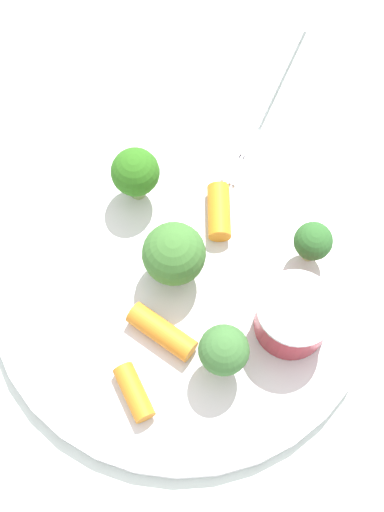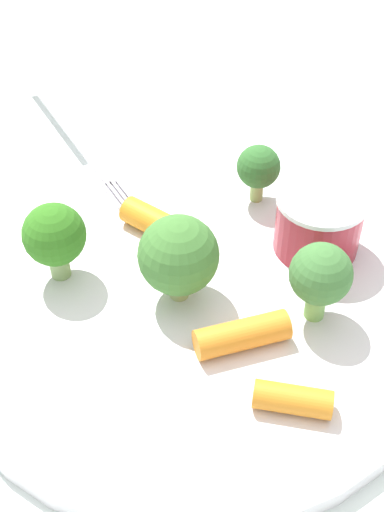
{
  "view_description": "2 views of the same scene",
  "coord_description": "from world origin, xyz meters",
  "px_view_note": "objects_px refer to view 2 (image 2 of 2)",
  "views": [
    {
      "loc": [
        0.15,
        0.12,
        0.49
      ],
      "look_at": [
        -0.01,
        -0.0,
        0.02
      ],
      "focal_mm": 48.77,
      "sensor_mm": 36.0,
      "label": 1
    },
    {
      "loc": [
        0.27,
        -0.08,
        0.32
      ],
      "look_at": [
        -0.01,
        0.0,
        0.03
      ],
      "focal_mm": 50.07,
      "sensor_mm": 36.0,
      "label": 2
    }
  ],
  "objects_px": {
    "broccoli_floret_1": "(258,168)",
    "sauce_cup": "(319,222)",
    "broccoli_floret_0": "(181,261)",
    "broccoli_floret_2": "(54,236)",
    "broccoli_floret_3": "(321,276)",
    "carrot_stick_1": "(242,335)",
    "fork": "(75,137)",
    "carrot_stick_2": "(293,399)",
    "carrot_stick_0": "(154,222)",
    "plate": "(192,299)"
  },
  "relations": [
    {
      "from": "broccoli_floret_2",
      "to": "carrot_stick_2",
      "type": "distance_m",
      "value": 0.16
    },
    {
      "from": "broccoli_floret_1",
      "to": "carrot_stick_0",
      "type": "distance_m",
      "value": 0.08
    },
    {
      "from": "broccoli_floret_2",
      "to": "fork",
      "type": "xyz_separation_m",
      "value": [
        -0.14,
        0.03,
        -0.03
      ]
    },
    {
      "from": "carrot_stick_0",
      "to": "carrot_stick_1",
      "type": "distance_m",
      "value": 0.1
    },
    {
      "from": "broccoli_floret_0",
      "to": "carrot_stick_1",
      "type": "bearing_deg",
      "value": 27.63
    },
    {
      "from": "plate",
      "to": "broccoli_floret_1",
      "type": "relative_size",
      "value": 6.99
    },
    {
      "from": "broccoli_floret_3",
      "to": "carrot_stick_1",
      "type": "height_order",
      "value": "broccoli_floret_3"
    },
    {
      "from": "plate",
      "to": "carrot_stick_1",
      "type": "bearing_deg",
      "value": 17.27
    },
    {
      "from": "plate",
      "to": "fork",
      "type": "bearing_deg",
      "value": -168.21
    },
    {
      "from": "carrot_stick_0",
      "to": "fork",
      "type": "relative_size",
      "value": 0.23
    },
    {
      "from": "broccoli_floret_1",
      "to": "sauce_cup",
      "type": "bearing_deg",
      "value": 18.41
    },
    {
      "from": "fork",
      "to": "sauce_cup",
      "type": "bearing_deg",
      "value": 37.2
    },
    {
      "from": "broccoli_floret_0",
      "to": "fork",
      "type": "distance_m",
      "value": 0.18
    },
    {
      "from": "sauce_cup",
      "to": "carrot_stick_0",
      "type": "xyz_separation_m",
      "value": [
        -0.04,
        -0.09,
        -0.01
      ]
    },
    {
      "from": "sauce_cup",
      "to": "fork",
      "type": "bearing_deg",
      "value": -142.8
    },
    {
      "from": "broccoli_floret_2",
      "to": "plate",
      "type": "bearing_deg",
      "value": 62.04
    },
    {
      "from": "broccoli_floret_2",
      "to": "fork",
      "type": "relative_size",
      "value": 0.27
    },
    {
      "from": "carrot_stick_1",
      "to": "fork",
      "type": "distance_m",
      "value": 0.22
    },
    {
      "from": "sauce_cup",
      "to": "carrot_stick_1",
      "type": "xyz_separation_m",
      "value": [
        0.06,
        -0.07,
        -0.01
      ]
    },
    {
      "from": "broccoli_floret_0",
      "to": "broccoli_floret_1",
      "type": "bearing_deg",
      "value": 134.1
    },
    {
      "from": "carrot_stick_1",
      "to": "fork",
      "type": "bearing_deg",
      "value": -167.05
    },
    {
      "from": "broccoli_floret_1",
      "to": "broccoli_floret_2",
      "type": "bearing_deg",
      "value": -77.32
    },
    {
      "from": "broccoli_floret_1",
      "to": "fork",
      "type": "xyz_separation_m",
      "value": [
        -0.1,
        -0.1,
        -0.02
      ]
    },
    {
      "from": "carrot_stick_0",
      "to": "carrot_stick_1",
      "type": "height_order",
      "value": "same"
    },
    {
      "from": "broccoli_floret_1",
      "to": "broccoli_floret_3",
      "type": "relative_size",
      "value": 0.81
    },
    {
      "from": "broccoli_floret_1",
      "to": "carrot_stick_1",
      "type": "relative_size",
      "value": 0.79
    },
    {
      "from": "broccoli_floret_3",
      "to": "fork",
      "type": "height_order",
      "value": "broccoli_floret_3"
    },
    {
      "from": "broccoli_floret_0",
      "to": "carrot_stick_2",
      "type": "xyz_separation_m",
      "value": [
        0.09,
        0.03,
        -0.02
      ]
    },
    {
      "from": "carrot_stick_0",
      "to": "broccoli_floret_3",
      "type": "bearing_deg",
      "value": 35.62
    },
    {
      "from": "broccoli_floret_1",
      "to": "fork",
      "type": "distance_m",
      "value": 0.15
    },
    {
      "from": "carrot_stick_1",
      "to": "broccoli_floret_1",
      "type": "bearing_deg",
      "value": 155.15
    },
    {
      "from": "carrot_stick_1",
      "to": "broccoli_floret_0",
      "type": "bearing_deg",
      "value": -152.37
    },
    {
      "from": "broccoli_floret_3",
      "to": "carrot_stick_1",
      "type": "bearing_deg",
      "value": -80.49
    },
    {
      "from": "broccoli_floret_3",
      "to": "carrot_stick_0",
      "type": "relative_size",
      "value": 1.17
    },
    {
      "from": "broccoli_floret_0",
      "to": "carrot_stick_1",
      "type": "relative_size",
      "value": 1.06
    },
    {
      "from": "sauce_cup",
      "to": "carrot_stick_2",
      "type": "bearing_deg",
      "value": -30.06
    },
    {
      "from": "carrot_stick_2",
      "to": "carrot_stick_0",
      "type": "bearing_deg",
      "value": -168.16
    },
    {
      "from": "fork",
      "to": "carrot_stick_2",
      "type": "bearing_deg",
      "value": 12.84
    },
    {
      "from": "sauce_cup",
      "to": "carrot_stick_1",
      "type": "distance_m",
      "value": 0.09
    },
    {
      "from": "sauce_cup",
      "to": "fork",
      "type": "xyz_separation_m",
      "value": [
        -0.16,
        -0.12,
        -0.02
      ]
    },
    {
      "from": "broccoli_floret_2",
      "to": "carrot_stick_1",
      "type": "height_order",
      "value": "broccoli_floret_2"
    },
    {
      "from": "sauce_cup",
      "to": "broccoli_floret_1",
      "type": "xyz_separation_m",
      "value": [
        -0.05,
        -0.02,
        0.01
      ]
    },
    {
      "from": "sauce_cup",
      "to": "broccoli_floret_2",
      "type": "distance_m",
      "value": 0.16
    },
    {
      "from": "fork",
      "to": "broccoli_floret_0",
      "type": "bearing_deg",
      "value": 9.15
    },
    {
      "from": "broccoli_floret_0",
      "to": "broccoli_floret_3",
      "type": "bearing_deg",
      "value": 63.73
    },
    {
      "from": "carrot_stick_2",
      "to": "sauce_cup",
      "type": "bearing_deg",
      "value": 149.94
    },
    {
      "from": "carrot_stick_2",
      "to": "broccoli_floret_1",
      "type": "bearing_deg",
      "value": 165.02
    },
    {
      "from": "plate",
      "to": "broccoli_floret_1",
      "type": "height_order",
      "value": "broccoli_floret_1"
    },
    {
      "from": "broccoli_floret_0",
      "to": "broccoli_floret_2",
      "type": "xyz_separation_m",
      "value": [
        -0.04,
        -0.06,
        -0.0
      ]
    },
    {
      "from": "broccoli_floret_3",
      "to": "broccoli_floret_1",
      "type": "bearing_deg",
      "value": 176.75
    }
  ]
}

